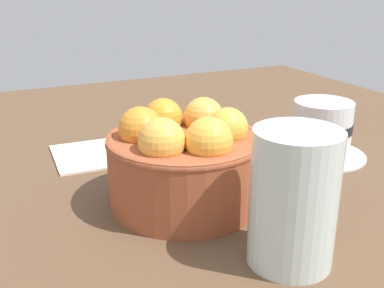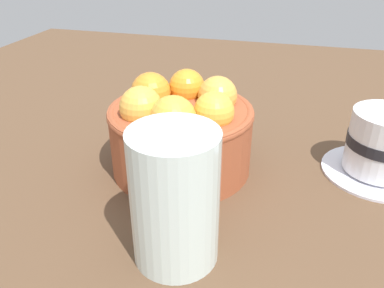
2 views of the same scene
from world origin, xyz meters
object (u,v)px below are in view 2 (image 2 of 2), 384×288
(folded_napkin, at_px, (174,103))
(coffee_cup, at_px, (383,146))
(terracotta_bowl, at_px, (181,129))
(water_glass, at_px, (175,198))

(folded_napkin, bearing_deg, coffee_cup, -114.47)
(terracotta_bowl, bearing_deg, water_glass, -165.17)
(terracotta_bowl, distance_m, folded_napkin, 0.19)
(terracotta_bowl, relative_size, water_glass, 1.38)
(water_glass, xyz_separation_m, folded_napkin, (0.31, 0.10, -0.05))
(coffee_cup, xyz_separation_m, folded_napkin, (0.13, 0.28, -0.03))
(folded_napkin, bearing_deg, water_glass, -162.04)
(terracotta_bowl, xyz_separation_m, folded_napkin, (0.17, 0.06, -0.05))
(terracotta_bowl, xyz_separation_m, water_glass, (-0.13, -0.04, 0.01))
(coffee_cup, xyz_separation_m, water_glass, (-0.18, 0.18, 0.02))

